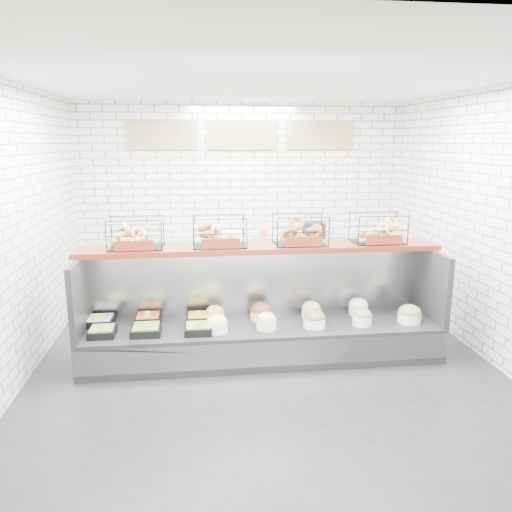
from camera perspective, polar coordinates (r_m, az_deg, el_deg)
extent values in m
plane|color=black|center=(5.59, 1.15, -12.63)|extent=(5.50, 5.50, 0.00)
cube|color=white|center=(7.82, -1.58, 6.26)|extent=(5.00, 0.02, 3.00)
cube|color=white|center=(5.38, -26.18, 1.86)|extent=(0.02, 5.50, 3.00)
cube|color=white|center=(6.00, 25.64, 2.93)|extent=(0.02, 5.50, 3.00)
cube|color=white|center=(5.07, 1.31, 19.61)|extent=(5.00, 5.50, 0.02)
cube|color=tan|center=(7.73, -10.75, 13.39)|extent=(1.05, 0.03, 0.42)
cube|color=tan|center=(7.74, -1.60, 13.60)|extent=(1.05, 0.03, 0.42)
cube|color=tan|center=(7.94, 7.30, 13.49)|extent=(1.05, 0.03, 0.42)
cube|color=black|center=(5.78, 0.75, -9.56)|extent=(4.00, 0.90, 0.40)
cube|color=#93969B|center=(5.37, 1.36, -11.13)|extent=(4.00, 0.03, 0.28)
cube|color=#93969B|center=(5.96, 0.25, -2.72)|extent=(4.00, 0.08, 0.80)
cube|color=black|center=(5.67, -19.43, -4.31)|extent=(0.06, 0.90, 0.80)
cube|color=black|center=(6.14, 19.34, -3.01)|extent=(0.06, 0.90, 0.80)
cube|color=black|center=(5.58, -17.16, -8.33)|extent=(0.27, 0.27, 0.08)
cube|color=#77944B|center=(5.57, -17.19, -8.00)|extent=(0.23, 0.23, 0.04)
cube|color=#DFDF4D|center=(5.46, -17.40, -7.81)|extent=(0.06, 0.01, 0.08)
cube|color=black|center=(5.91, -17.35, -7.16)|extent=(0.29, 0.29, 0.08)
cube|color=silver|center=(5.90, -17.37, -6.84)|extent=(0.25, 0.25, 0.04)
cube|color=#DFDF4D|center=(5.78, -17.59, -6.66)|extent=(0.06, 0.01, 0.08)
cube|color=black|center=(5.52, -12.44, -8.28)|extent=(0.32, 0.32, 0.08)
cube|color=#648845|center=(5.51, -12.46, -7.95)|extent=(0.27, 0.27, 0.04)
cube|color=#DFDF4D|center=(5.39, -12.60, -7.81)|extent=(0.06, 0.01, 0.08)
cube|color=black|center=(5.85, -12.21, -7.05)|extent=(0.29, 0.29, 0.08)
cube|color=orange|center=(5.84, -12.23, -6.72)|extent=(0.24, 0.24, 0.04)
cube|color=#DFDF4D|center=(5.73, -12.34, -6.54)|extent=(0.06, 0.01, 0.08)
cube|color=black|center=(5.46, -6.64, -8.31)|extent=(0.29, 0.29, 0.08)
cube|color=olive|center=(5.45, -6.65, -7.96)|extent=(0.25, 0.25, 0.04)
cube|color=#DFDF4D|center=(5.33, -6.66, -7.80)|extent=(0.06, 0.01, 0.08)
cube|color=black|center=(5.77, -6.57, -7.12)|extent=(0.28, 0.28, 0.08)
cube|color=gold|center=(5.76, -6.58, -6.79)|extent=(0.23, 0.23, 0.04)
cube|color=#DFDF4D|center=(5.65, -6.59, -6.59)|extent=(0.06, 0.01, 0.08)
cylinder|color=white|center=(5.45, -4.49, -8.11)|extent=(0.23, 0.23, 0.11)
ellipsoid|color=#F9E37F|center=(5.43, -4.51, -7.52)|extent=(0.23, 0.23, 0.16)
cylinder|color=white|center=(5.77, -4.69, -6.91)|extent=(0.21, 0.21, 0.11)
ellipsoid|color=#D9C186|center=(5.75, -4.70, -6.35)|extent=(0.21, 0.21, 0.15)
cylinder|color=white|center=(5.52, 1.19, -7.81)|extent=(0.22, 0.22, 0.11)
ellipsoid|color=#E3DC74|center=(5.50, 1.19, -7.23)|extent=(0.22, 0.22, 0.15)
cylinder|color=white|center=(5.81, 0.65, -6.72)|extent=(0.27, 0.27, 0.11)
ellipsoid|color=brown|center=(5.79, 0.65, -6.16)|extent=(0.26, 0.26, 0.18)
cylinder|color=white|center=(5.61, 6.67, -7.53)|extent=(0.24, 0.24, 0.11)
ellipsoid|color=brown|center=(5.59, 6.69, -6.96)|extent=(0.24, 0.24, 0.17)
cylinder|color=white|center=(5.91, 6.30, -6.45)|extent=(0.22, 0.22, 0.11)
ellipsoid|color=#DDD088|center=(5.89, 6.32, -5.90)|extent=(0.22, 0.22, 0.15)
cylinder|color=white|center=(5.77, 12.03, -7.16)|extent=(0.22, 0.22, 0.11)
ellipsoid|color=#5F7B3E|center=(5.75, 12.05, -6.60)|extent=(0.21, 0.21, 0.15)
cylinder|color=white|center=(6.11, 11.60, -6.00)|extent=(0.23, 0.23, 0.11)
ellipsoid|color=white|center=(6.09, 11.63, -5.46)|extent=(0.22, 0.22, 0.16)
cylinder|color=white|center=(5.98, 17.11, -6.73)|extent=(0.26, 0.26, 0.11)
ellipsoid|color=olive|center=(5.97, 17.15, -6.19)|extent=(0.26, 0.26, 0.18)
cube|color=#47180F|center=(5.68, 0.49, 0.94)|extent=(4.10, 0.50, 0.06)
cube|color=black|center=(5.64, -13.58, 2.56)|extent=(0.60, 0.38, 0.34)
cube|color=maroon|center=(5.46, -13.76, 1.15)|extent=(0.42, 0.02, 0.11)
cube|color=black|center=(5.60, -4.19, 2.82)|extent=(0.60, 0.38, 0.34)
cube|color=maroon|center=(5.42, -4.07, 1.41)|extent=(0.42, 0.02, 0.11)
cube|color=black|center=(5.72, 5.08, 3.01)|extent=(0.60, 0.38, 0.34)
cube|color=maroon|center=(5.54, 5.48, 1.63)|extent=(0.42, 0.02, 0.11)
cube|color=black|center=(5.97, 13.77, 3.12)|extent=(0.60, 0.38, 0.34)
cube|color=maroon|center=(5.80, 14.40, 1.80)|extent=(0.42, 0.02, 0.11)
cube|color=#93969B|center=(7.71, -1.31, -1.80)|extent=(4.00, 0.60, 0.90)
cube|color=black|center=(7.60, -13.89, 2.02)|extent=(0.40, 0.30, 0.24)
cube|color=silver|center=(7.62, -3.01, 2.19)|extent=(0.35, 0.28, 0.18)
cylinder|color=#CC6D33|center=(7.56, 0.84, 2.26)|extent=(0.09, 0.09, 0.22)
cube|color=black|center=(7.73, 6.61, 2.72)|extent=(0.30, 0.30, 0.30)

